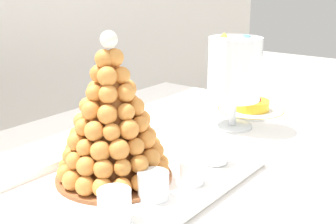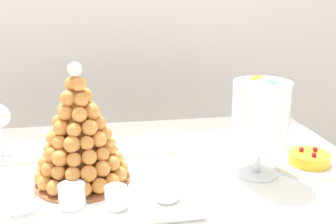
{
  "view_description": "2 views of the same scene",
  "coord_description": "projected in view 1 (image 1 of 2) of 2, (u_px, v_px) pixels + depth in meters",
  "views": [
    {
      "loc": [
        -0.7,
        -0.56,
        1.18
      ],
      "look_at": [
        0.05,
        0.01,
        0.89
      ],
      "focal_mm": 47.05,
      "sensor_mm": 36.0,
      "label": 1
    },
    {
      "loc": [
        -0.05,
        -0.85,
        1.23
      ],
      "look_at": [
        0.09,
        -0.01,
        0.96
      ],
      "focal_mm": 40.55,
      "sensor_mm": 36.0,
      "label": 2
    }
  ],
  "objects": [
    {
      "name": "dessert_cup_mid_right",
      "position": [
        192.0,
        173.0,
        0.86
      ],
      "size": [
        0.05,
        0.05,
        0.05
      ],
      "color": "silver",
      "rests_on": "serving_tray"
    },
    {
      "name": "fruit_tart_plate",
      "position": [
        251.0,
        108.0,
        1.35
      ],
      "size": [
        0.21,
        0.21,
        0.05
      ],
      "color": "white",
      "rests_on": "buffet_table"
    },
    {
      "name": "macaron_goblet",
      "position": [
        236.0,
        70.0,
        1.17
      ],
      "size": [
        0.14,
        0.14,
        0.27
      ],
      "color": "white",
      "rests_on": "buffet_table"
    },
    {
      "name": "dessert_cup_mid_left",
      "position": [
        115.0,
        207.0,
        0.72
      ],
      "size": [
        0.06,
        0.06,
        0.06
      ],
      "color": "silver",
      "rests_on": "serving_tray"
    },
    {
      "name": "croquembouche",
      "position": [
        112.0,
        124.0,
        0.86
      ],
      "size": [
        0.23,
        0.23,
        0.3
      ],
      "color": "brown",
      "rests_on": "serving_tray"
    },
    {
      "name": "serving_tray",
      "position": [
        122.0,
        188.0,
        0.85
      ],
      "size": [
        0.56,
        0.34,
        0.02
      ],
      "color": "white",
      "rests_on": "buffet_table"
    },
    {
      "name": "dessert_cup_right",
      "position": [
        215.0,
        153.0,
        0.96
      ],
      "size": [
        0.06,
        0.06,
        0.05
      ],
      "color": "silver",
      "rests_on": "serving_tray"
    },
    {
      "name": "buffet_table",
      "position": [
        159.0,
        202.0,
        1.0
      ],
      "size": [
        1.28,
        0.96,
        0.78
      ],
      "color": "brown",
      "rests_on": "ground_plane"
    },
    {
      "name": "dessert_cup_centre",
      "position": [
        153.0,
        186.0,
        0.8
      ],
      "size": [
        0.06,
        0.06,
        0.05
      ],
      "color": "silver",
      "rests_on": "serving_tray"
    }
  ]
}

